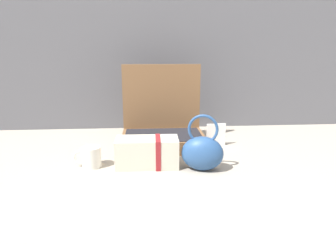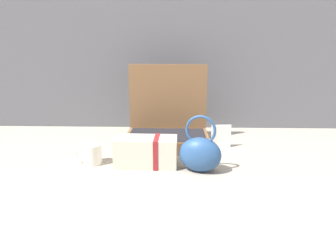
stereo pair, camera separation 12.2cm
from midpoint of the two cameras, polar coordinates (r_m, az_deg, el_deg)
name	(u,v)px [view 2 (the right image)]	position (r m, az deg, el deg)	size (l,w,h in m)	color
ground_plane	(170,159)	(1.30, 3.20, -7.30)	(6.00, 6.00, 0.00)	#9E9384
back_wall	(173,8)	(1.80, 3.03, 21.24)	(3.20, 0.06, 1.40)	#56565B
open_suitcase	(167,127)	(1.47, 2.26, -0.92)	(0.40, 0.28, 0.40)	brown
teal_pouch_handbag	(200,153)	(1.16, 9.29, -6.04)	(0.18, 0.13, 0.23)	#284C7F
cream_toiletry_bag	(147,152)	(1.21, -1.24, -5.81)	(0.26, 0.12, 0.12)	beige
coffee_mug	(92,154)	(1.26, -11.97, -6.19)	(0.11, 0.08, 0.08)	silver
info_card_left	(221,136)	(1.47, 12.65, -2.74)	(0.10, 0.01, 0.11)	white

